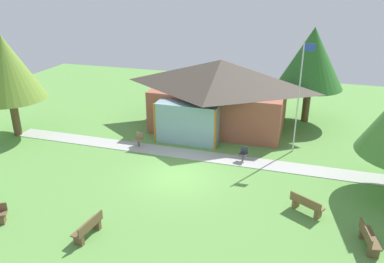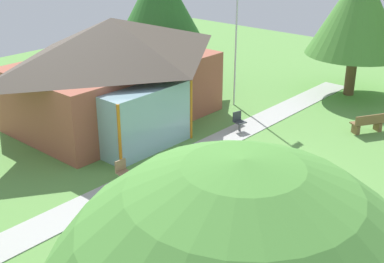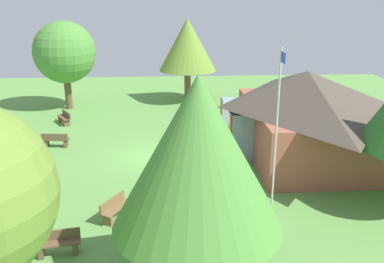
% 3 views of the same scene
% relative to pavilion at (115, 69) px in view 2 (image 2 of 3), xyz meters
% --- Properties ---
extents(ground_plane, '(44.00, 44.00, 0.00)m').
position_rel_pavilion_xyz_m(ground_plane, '(-0.27, -7.50, -2.40)').
color(ground_plane, '#609947').
extents(pavilion, '(9.51, 7.21, 4.59)m').
position_rel_pavilion_xyz_m(pavilion, '(0.00, 0.00, 0.00)').
color(pavilion, '#A35642').
rests_on(pavilion, ground_plane).
extents(footpath, '(23.56, 1.34, 0.03)m').
position_rel_pavilion_xyz_m(footpath, '(-0.27, -4.90, -2.38)').
color(footpath, '#ADADA8').
rests_on(footpath, ground_plane).
extents(flagpole, '(0.64, 0.08, 6.47)m').
position_rel_pavilion_xyz_m(flagpole, '(5.21, -2.63, 1.14)').
color(flagpole, silver).
rests_on(flagpole, ground_plane).
extents(bench_mid_right, '(1.52, 1.14, 0.84)m').
position_rel_pavilion_xyz_m(bench_mid_right, '(6.10, -9.03, -2.00)').
color(bench_mid_right, brown).
rests_on(bench_mid_right, ground_plane).
extents(patio_chair_west, '(0.48, 0.48, 0.86)m').
position_rel_pavilion_xyz_m(patio_chair_west, '(-3.82, -4.66, -1.98)').
color(patio_chair_west, '#8C6B4C').
rests_on(patio_chair_west, ground_plane).
extents(patio_chair_lawn_spare, '(0.53, 0.53, 0.86)m').
position_rel_pavilion_xyz_m(patio_chair_lawn_spare, '(2.60, -4.82, -1.98)').
color(patio_chair_lawn_spare, '#33383D').
rests_on(patio_chair_lawn_spare, ground_plane).
extents(tree_east_hedge, '(4.86, 4.86, 6.50)m').
position_rel_pavilion_xyz_m(tree_east_hedge, '(10.40, -6.14, 1.90)').
color(tree_east_hedge, brown).
rests_on(tree_east_hedge, ground_plane).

